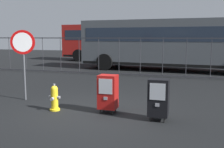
{
  "coord_description": "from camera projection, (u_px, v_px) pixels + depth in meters",
  "views": [
    {
      "loc": [
        2.73,
        -6.57,
        2.02
      ],
      "look_at": [
        0.3,
        1.2,
        0.9
      ],
      "focal_mm": 43.59,
      "sensor_mm": 36.0,
      "label": 1
    }
  ],
  "objects": [
    {
      "name": "bus_far",
      "position": [
        126.0,
        41.0,
        21.9
      ],
      "size": [
        10.68,
        3.48,
        3.0
      ],
      "rotation": [
        0.0,
        0.0,
        -0.09
      ],
      "color": "red",
      "rests_on": "ground_plane"
    },
    {
      "name": "ground_plane",
      "position": [
        88.0,
        112.0,
        7.3
      ],
      "size": [
        60.0,
        60.0,
        0.0
      ],
      "primitive_type": "plane",
      "color": "black"
    },
    {
      "name": "newspaper_box_primary",
      "position": [
        159.0,
        97.0,
        6.53
      ],
      "size": [
        0.48,
        0.42,
        1.02
      ],
      "color": "black",
      "rests_on": "ground_plane"
    },
    {
      "name": "fence_barrier",
      "position": [
        140.0,
        57.0,
        13.75
      ],
      "size": [
        18.03,
        0.04,
        2.0
      ],
      "color": "#2D2D33",
      "rests_on": "ground_plane"
    },
    {
      "name": "newspaper_box_secondary",
      "position": [
        108.0,
        92.0,
        7.21
      ],
      "size": [
        0.48,
        0.42,
        1.02
      ],
      "color": "black",
      "rests_on": "ground_plane"
    },
    {
      "name": "fire_hydrant",
      "position": [
        55.0,
        98.0,
        7.46
      ],
      "size": [
        0.33,
        0.32,
        0.75
      ],
      "color": "yellow",
      "rests_on": "ground_plane"
    },
    {
      "name": "bus_near",
      "position": [
        170.0,
        42.0,
        16.15
      ],
      "size": [
        10.64,
        3.31,
        3.0
      ],
      "rotation": [
        0.0,
        0.0,
        -0.06
      ],
      "color": "#4C5156",
      "rests_on": "ground_plane"
    },
    {
      "name": "stop_sign",
      "position": [
        23.0,
        50.0,
        8.55
      ],
      "size": [
        0.71,
        0.31,
        2.23
      ],
      "color": "#4C4F54",
      "rests_on": "ground_plane"
    }
  ]
}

